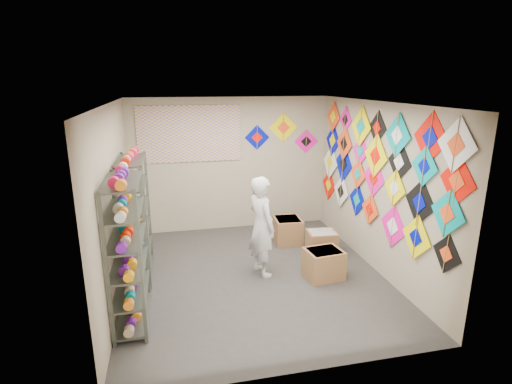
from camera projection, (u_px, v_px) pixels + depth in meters
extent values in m
plane|color=#34312E|center=(254.00, 276.00, 6.37)|extent=(4.50, 4.50, 0.00)
plane|color=tan|center=(231.00, 165.00, 8.12)|extent=(4.00, 0.00, 4.00)
plane|color=tan|center=(302.00, 256.00, 3.89)|extent=(4.00, 0.00, 4.00)
plane|color=tan|center=(115.00, 203.00, 5.59)|extent=(0.00, 4.50, 4.50)
plane|color=tan|center=(375.00, 187.00, 6.42)|extent=(0.00, 4.50, 4.50)
plane|color=slate|center=(254.00, 103.00, 5.64)|extent=(4.50, 4.50, 0.00)
cube|color=#4C5147|center=(128.00, 252.00, 4.94)|extent=(0.40, 1.10, 1.90)
cube|color=#4C5147|center=(135.00, 218.00, 6.17)|extent=(0.40, 1.10, 1.90)
cylinder|color=#FD1C5B|center=(124.00, 262.00, 4.47)|extent=(0.12, 0.10, 0.12)
cylinder|color=orange|center=(125.00, 255.00, 4.65)|extent=(0.12, 0.10, 0.12)
cylinder|color=#FF9F0E|center=(127.00, 248.00, 4.83)|extent=(0.12, 0.10, 0.12)
cylinder|color=silver|center=(128.00, 242.00, 5.01)|extent=(0.12, 0.10, 0.12)
cylinder|color=red|center=(129.00, 237.00, 5.19)|extent=(0.12, 0.10, 0.12)
cylinder|color=#67199B|center=(131.00, 231.00, 5.37)|extent=(0.12, 0.10, 0.12)
cylinder|color=tan|center=(133.00, 223.00, 5.69)|extent=(0.12, 0.10, 0.12)
cylinder|color=#04818E|center=(133.00, 219.00, 5.87)|extent=(0.12, 0.10, 0.12)
cylinder|color=#FD1C5B|center=(134.00, 214.00, 6.05)|extent=(0.12, 0.10, 0.12)
cylinder|color=orange|center=(135.00, 211.00, 6.23)|extent=(0.12, 0.10, 0.12)
cylinder|color=#FF9F0E|center=(136.00, 207.00, 6.41)|extent=(0.12, 0.10, 0.12)
cylinder|color=silver|center=(137.00, 203.00, 6.59)|extent=(0.12, 0.10, 0.12)
cube|color=black|center=(447.00, 254.00, 4.81)|extent=(0.03, 0.51, 0.51)
cube|color=#FFEE05|center=(416.00, 238.00, 5.36)|extent=(0.03, 0.64, 0.64)
cube|color=#FF0FA3|center=(393.00, 226.00, 5.95)|extent=(0.02, 0.68, 0.68)
cube|color=#FF4A16|center=(370.00, 209.00, 6.57)|extent=(0.02, 0.54, 0.54)
cube|color=#000BAD|center=(357.00, 200.00, 7.04)|extent=(0.03, 0.60, 0.60)
cube|color=white|center=(341.00, 191.00, 7.65)|extent=(0.04, 0.63, 0.63)
cube|color=#F90C00|center=(329.00, 185.00, 8.27)|extent=(0.02, 0.65, 0.65)
cube|color=#009CA2|center=(448.00, 213.00, 4.72)|extent=(0.03, 0.61, 0.61)
cube|color=black|center=(420.00, 203.00, 5.27)|extent=(0.03, 0.65, 0.65)
cube|color=#FFEE05|center=(395.00, 188.00, 5.81)|extent=(0.02, 0.56, 0.56)
cube|color=#FF0FA3|center=(374.00, 178.00, 6.42)|extent=(0.01, 0.65, 0.65)
cube|color=#FF4A16|center=(358.00, 174.00, 6.92)|extent=(0.02, 0.54, 0.54)
cube|color=#000BAD|center=(344.00, 164.00, 7.51)|extent=(0.04, 0.72, 0.71)
cube|color=white|center=(330.00, 162.00, 8.08)|extent=(0.04, 0.70, 0.70)
cube|color=#F90C00|center=(457.00, 181.00, 4.55)|extent=(0.02, 0.61, 0.61)
cube|color=#009CA2|center=(424.00, 166.00, 5.10)|extent=(0.01, 0.54, 0.54)
cube|color=black|center=(399.00, 162.00, 5.68)|extent=(0.02, 0.59, 0.59)
cube|color=#FFEE05|center=(376.00, 156.00, 6.29)|extent=(0.02, 0.71, 0.71)
cube|color=#FF0FA3|center=(360.00, 151.00, 6.81)|extent=(0.04, 0.56, 0.56)
cube|color=#FF4A16|center=(344.00, 144.00, 7.39)|extent=(0.02, 0.64, 0.64)
cube|color=#000BAD|center=(333.00, 140.00, 7.93)|extent=(0.03, 0.65, 0.65)
cube|color=white|center=(456.00, 145.00, 4.51)|extent=(0.03, 0.66, 0.66)
cube|color=#F90C00|center=(430.00, 138.00, 4.98)|extent=(0.03, 0.69, 0.69)
cube|color=#009CA2|center=(398.00, 135.00, 5.65)|extent=(0.02, 0.65, 0.65)
cube|color=black|center=(377.00, 128.00, 6.22)|extent=(0.02, 0.54, 0.54)
cube|color=#FFEE05|center=(361.00, 126.00, 6.71)|extent=(0.03, 0.70, 0.70)
cube|color=#FF0FA3|center=(346.00, 120.00, 7.31)|extent=(0.01, 0.50, 0.50)
cube|color=#FF4A16|center=(333.00, 117.00, 7.80)|extent=(0.03, 0.60, 0.60)
cube|color=#000BAD|center=(257.00, 138.00, 8.08)|extent=(0.51, 0.02, 0.51)
cube|color=#FFEE05|center=(283.00, 128.00, 8.14)|extent=(0.59, 0.02, 0.59)
cube|color=#FF0FA3|center=(306.00, 141.00, 8.33)|extent=(0.51, 0.02, 0.51)
cube|color=#9655BA|center=(190.00, 134.00, 7.76)|extent=(2.00, 0.01, 1.10)
imported|color=silver|center=(261.00, 226.00, 6.24)|extent=(0.82, 0.75, 1.61)
cube|color=brown|center=(324.00, 264.00, 6.25)|extent=(0.60, 0.52, 0.46)
cube|color=brown|center=(322.00, 243.00, 7.13)|extent=(0.54, 0.46, 0.42)
cube|color=brown|center=(287.00, 230.00, 7.63)|extent=(0.53, 0.58, 0.48)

